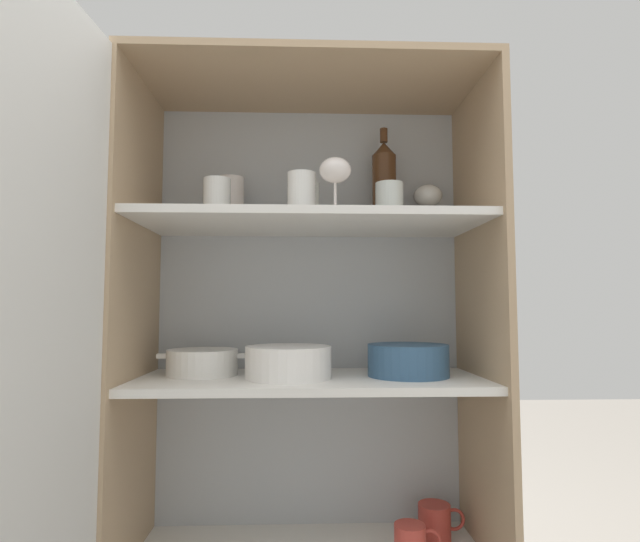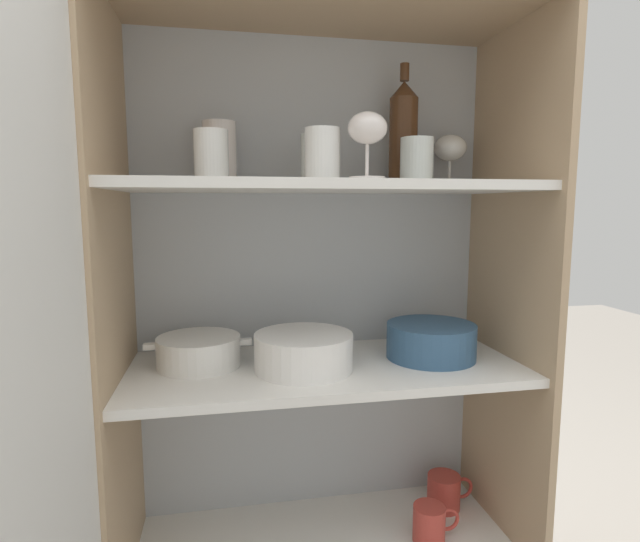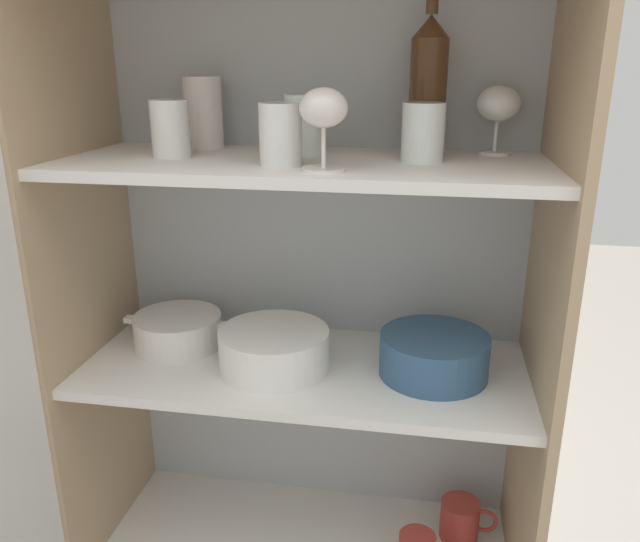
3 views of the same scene
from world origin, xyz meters
name	(u,v)px [view 2 (image 2 of 3)]	position (x,y,z in m)	size (l,w,h in m)	color
cupboard_back_panel	(311,340)	(0.00, 0.38, 0.77)	(0.92, 0.02, 1.54)	#B2B7BC
cupboard_side_left	(118,375)	(-0.45, 0.19, 0.77)	(0.02, 0.41, 1.54)	tan
cupboard_side_right	(505,352)	(0.45, 0.19, 0.77)	(0.02, 0.41, 1.54)	tan
cupboard_top_panel	(327,2)	(0.00, 0.19, 1.55)	(0.92, 0.41, 0.02)	tan
shelf_board_middle	(326,369)	(0.00, 0.19, 0.75)	(0.88, 0.37, 0.02)	white
shelf_board_upper	(326,187)	(0.00, 0.19, 1.17)	(0.88, 0.37, 0.02)	white
cupboard_door	(27,489)	(-0.48, -0.25, 0.77)	(0.05, 0.46, 1.54)	silver
tumbler_glass_0	(417,161)	(0.21, 0.20, 1.23)	(0.08, 0.08, 0.10)	white
tumbler_glass_1	(322,154)	(-0.02, 0.12, 1.23)	(0.07, 0.07, 0.10)	white
tumbler_glass_2	(220,153)	(-0.23, 0.31, 1.25)	(0.08, 0.08, 0.14)	silver
tumbler_glass_3	(211,155)	(-0.24, 0.18, 1.23)	(0.07, 0.07, 0.10)	white
tumbler_glass_4	(317,159)	(-0.01, 0.25, 1.23)	(0.07, 0.07, 0.11)	white
wine_glass_0	(450,150)	(0.35, 0.31, 1.27)	(0.08, 0.08, 0.13)	white
wine_glass_1	(367,132)	(0.06, 0.07, 1.27)	(0.08, 0.08, 0.13)	silver
wine_bottle	(403,133)	(0.22, 0.30, 1.30)	(0.07, 0.07, 0.29)	#4C2D19
plate_stack_white	(304,351)	(-0.06, 0.16, 0.80)	(0.22, 0.22, 0.08)	white
mixing_bowl_large	(431,339)	(0.26, 0.19, 0.81)	(0.21, 0.21, 0.08)	#33567A
casserole_dish	(199,351)	(-0.28, 0.23, 0.80)	(0.24, 0.19, 0.07)	white
coffee_mug_primary	(430,523)	(0.25, 0.15, 0.36)	(0.12, 0.08, 0.09)	#BC3D33
coffee_mug_extra_1	(445,491)	(0.34, 0.26, 0.37)	(0.13, 0.09, 0.09)	#BC3D33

